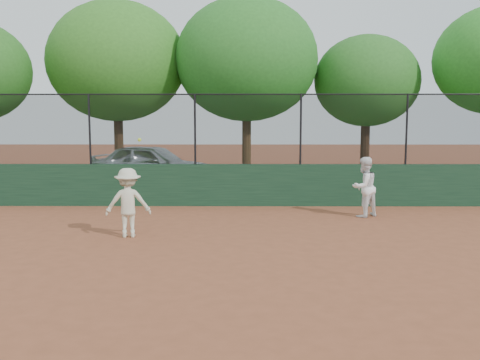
{
  "coord_description": "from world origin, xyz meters",
  "views": [
    {
      "loc": [
        0.87,
        -9.21,
        2.56
      ],
      "look_at": [
        0.8,
        2.2,
        1.2
      ],
      "focal_mm": 40.0,
      "sensor_mm": 36.0,
      "label": 1
    }
  ],
  "objects_px": {
    "parked_car": "(152,165)",
    "tree_2": "(247,60)",
    "player_main": "(128,203)",
    "player_second": "(364,187)",
    "tree_3": "(367,81)",
    "tree_1": "(117,62)"
  },
  "relations": [
    {
      "from": "tree_1",
      "to": "parked_car",
      "type": "bearing_deg",
      "value": -43.7
    },
    {
      "from": "parked_car",
      "to": "tree_3",
      "type": "bearing_deg",
      "value": -62.53
    },
    {
      "from": "tree_1",
      "to": "player_main",
      "type": "bearing_deg",
      "value": -76.01
    },
    {
      "from": "player_second",
      "to": "tree_3",
      "type": "xyz_separation_m",
      "value": [
        1.78,
        7.86,
        3.17
      ]
    },
    {
      "from": "tree_1",
      "to": "tree_2",
      "type": "distance_m",
      "value": 5.1
    },
    {
      "from": "tree_2",
      "to": "tree_3",
      "type": "bearing_deg",
      "value": 6.27
    },
    {
      "from": "tree_3",
      "to": "player_second",
      "type": "bearing_deg",
      "value": -102.79
    },
    {
      "from": "player_main",
      "to": "tree_3",
      "type": "distance_m",
      "value": 12.97
    },
    {
      "from": "player_second",
      "to": "tree_2",
      "type": "distance_m",
      "value": 8.85
    },
    {
      "from": "parked_car",
      "to": "tree_3",
      "type": "distance_m",
      "value": 9.02
    },
    {
      "from": "tree_1",
      "to": "tree_2",
      "type": "xyz_separation_m",
      "value": [
        5.09,
        -0.39,
        0.03
      ]
    },
    {
      "from": "parked_car",
      "to": "tree_2",
      "type": "xyz_separation_m",
      "value": [
        3.55,
        1.08,
        3.95
      ]
    },
    {
      "from": "parked_car",
      "to": "player_second",
      "type": "distance_m",
      "value": 9.03
    },
    {
      "from": "parked_car",
      "to": "tree_2",
      "type": "distance_m",
      "value": 5.42
    },
    {
      "from": "player_main",
      "to": "parked_car",
      "type": "bearing_deg",
      "value": 96.45
    },
    {
      "from": "player_main",
      "to": "tree_2",
      "type": "bearing_deg",
      "value": 75.11
    },
    {
      "from": "player_main",
      "to": "tree_3",
      "type": "bearing_deg",
      "value": 54.37
    },
    {
      "from": "parked_car",
      "to": "tree_1",
      "type": "xyz_separation_m",
      "value": [
        -1.54,
        1.47,
        3.92
      ]
    },
    {
      "from": "tree_2",
      "to": "tree_3",
      "type": "relative_size",
      "value": 1.23
    },
    {
      "from": "player_main",
      "to": "tree_3",
      "type": "height_order",
      "value": "tree_3"
    },
    {
      "from": "tree_2",
      "to": "player_main",
      "type": "bearing_deg",
      "value": -104.89
    },
    {
      "from": "player_main",
      "to": "tree_1",
      "type": "xyz_separation_m",
      "value": [
        -2.51,
        10.08,
        3.96
      ]
    }
  ]
}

